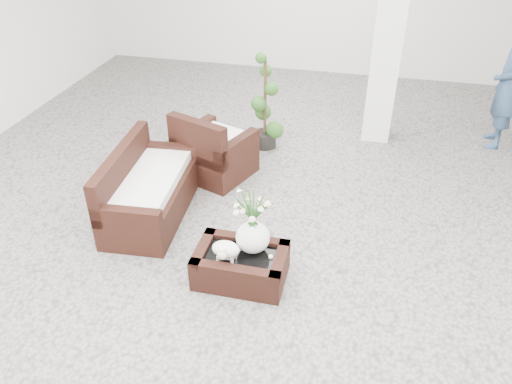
% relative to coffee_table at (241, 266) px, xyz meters
% --- Properties ---
extents(ground, '(11.00, 11.00, 0.00)m').
position_rel_coffee_table_xyz_m(ground, '(-0.01, 0.78, -0.16)').
color(ground, gray).
rests_on(ground, ground).
extents(column, '(0.40, 0.40, 3.50)m').
position_rel_coffee_table_xyz_m(column, '(1.19, 3.58, 1.59)').
color(column, white).
rests_on(column, ground).
extents(coffee_table, '(0.90, 0.60, 0.31)m').
position_rel_coffee_table_xyz_m(coffee_table, '(0.00, 0.00, 0.00)').
color(coffee_table, black).
rests_on(coffee_table, ground).
extents(sheep_figurine, '(0.28, 0.23, 0.21)m').
position_rel_coffee_table_xyz_m(sheep_figurine, '(-0.12, -0.10, 0.26)').
color(sheep_figurine, white).
rests_on(sheep_figurine, coffee_table).
extents(planter_narcissus, '(0.44, 0.44, 0.80)m').
position_rel_coffee_table_xyz_m(planter_narcissus, '(0.10, 0.10, 0.56)').
color(planter_narcissus, white).
rests_on(planter_narcissus, coffee_table).
extents(tealight, '(0.04, 0.04, 0.03)m').
position_rel_coffee_table_xyz_m(tealight, '(0.30, 0.02, 0.17)').
color(tealight, white).
rests_on(tealight, coffee_table).
extents(armchair, '(1.10, 1.08, 0.92)m').
position_rel_coffee_table_xyz_m(armchair, '(-0.86, 1.93, 0.30)').
color(armchair, black).
rests_on(armchair, ground).
extents(loveseat, '(0.87, 1.63, 0.84)m').
position_rel_coffee_table_xyz_m(loveseat, '(-1.32, 0.85, 0.26)').
color(loveseat, black).
rests_on(loveseat, ground).
extents(topiary, '(0.37, 0.37, 1.40)m').
position_rel_coffee_table_xyz_m(topiary, '(-0.39, 2.86, 0.54)').
color(topiary, '#234C18').
rests_on(topiary, ground).
extents(shopper, '(0.48, 0.69, 1.83)m').
position_rel_coffee_table_xyz_m(shopper, '(2.93, 3.73, 0.76)').
color(shopper, navy).
rests_on(shopper, ground).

